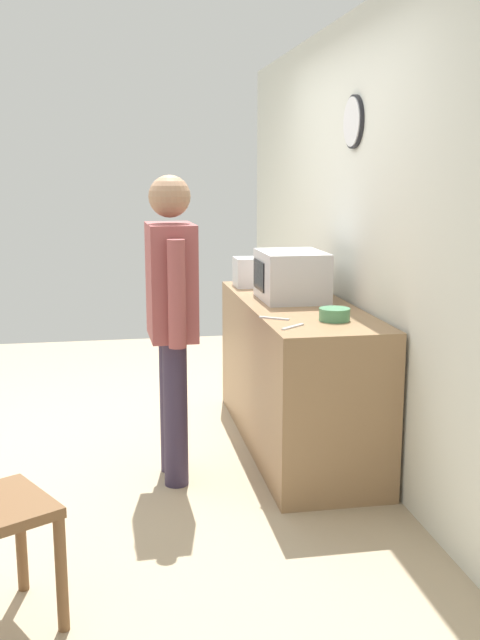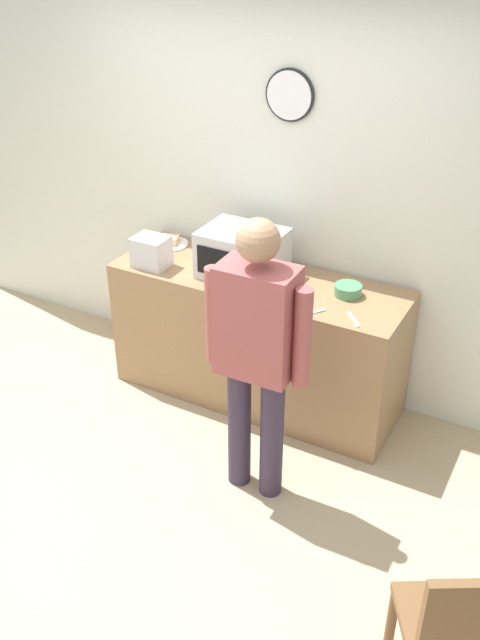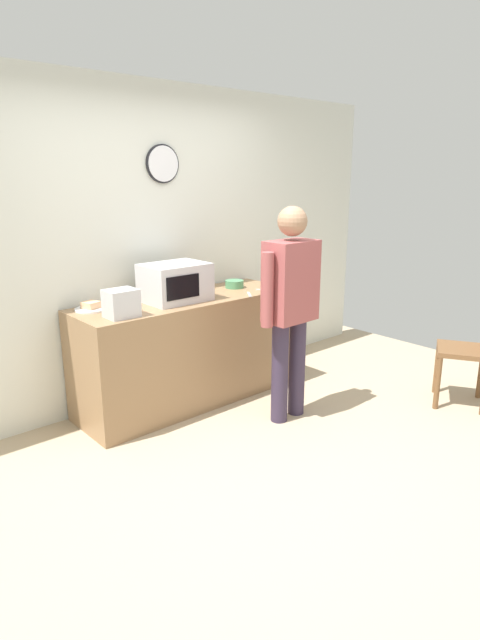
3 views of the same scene
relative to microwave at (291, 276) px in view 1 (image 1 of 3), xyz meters
The scene contains 10 objects.
ground_plane 1.60m from the microwave, 92.30° to the right, with size 6.00×6.00×0.00m, color tan.
back_wall 0.47m from the microwave, 97.06° to the left, with size 5.40×0.13×2.60m.
kitchen_counter 0.61m from the microwave, ahead, with size 1.90×0.62×0.90m, color #93704C.
microwave is the anchor object (origin of this frame).
sandwich_plate 0.68m from the microwave, 165.65° to the left, with size 0.24×0.24×0.07m.
salad_bowl 0.70m from the microwave, ahead, with size 0.17×0.17×0.07m, color #4C8E60.
toaster 0.60m from the microwave, 164.23° to the right, with size 0.22×0.18×0.20m, color silver.
fork_utensil 0.65m from the microwave, 22.22° to the right, with size 0.17×0.02×0.01m, color silver.
spoon_utensil 0.85m from the microwave, 13.35° to the right, with size 0.17×0.02×0.01m, color silver.
person_standing 0.94m from the microwave, 57.14° to the right, with size 0.59×0.25×1.66m.
Camera 1 is at (4.45, 0.10, 1.67)m, focal length 41.61 mm.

